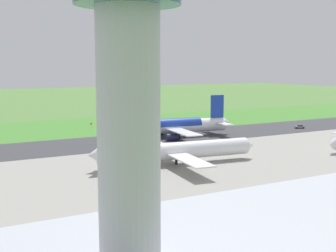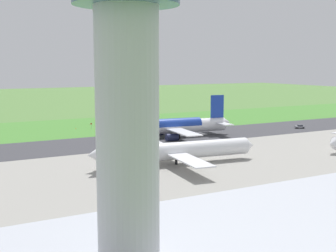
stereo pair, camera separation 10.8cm
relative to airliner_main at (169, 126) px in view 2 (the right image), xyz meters
name	(u,v)px [view 2 (the right image)]	position (x,y,z in m)	size (l,w,h in m)	color
ground_plane	(140,140)	(12.19, -0.04, -4.35)	(800.00, 800.00, 0.00)	#547F3D
runway_asphalt	(140,140)	(12.19, -0.04, -4.32)	(600.00, 31.18, 0.06)	#38383D
apron_concrete	(218,166)	(12.19, 49.74, -4.33)	(440.00, 110.00, 0.05)	gray
grass_verge_foreground	(104,128)	(12.19, -36.84, -4.33)	(600.00, 80.00, 0.04)	#478534
airliner_main	(169,126)	(0.00, 0.00, 0.00)	(54.13, 44.40, 15.88)	white
airliner_parked_mid	(175,150)	(21.49, 42.36, -0.35)	(50.21, 41.20, 14.66)	white
service_car_followme	(300,127)	(-62.35, 5.75, -3.51)	(4.54, 3.64, 1.62)	gray
no_stopping_sign	(91,125)	(17.85, -37.76, -2.88)	(0.60, 0.10, 2.47)	slate
traffic_cone_orange	(76,128)	(24.07, -39.94, -4.08)	(0.40, 0.40, 0.55)	orange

